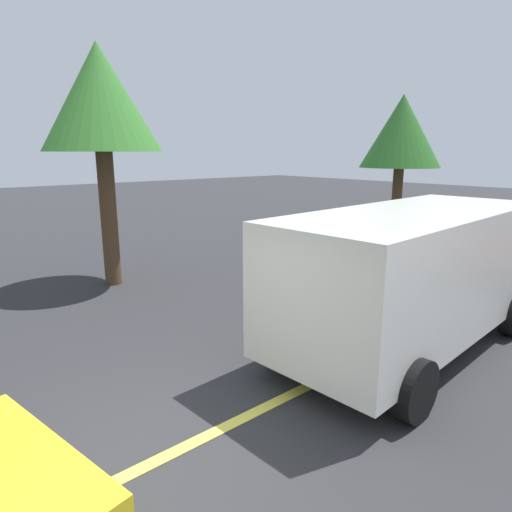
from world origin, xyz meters
TOP-DOWN VIEW (x-y plane):
  - ground_plane at (0.00, 0.00)m, footprint 80.00×80.00m
  - lane_marking_centre at (3.00, 0.00)m, footprint 28.00×0.16m
  - white_van at (4.48, -0.20)m, footprint 5.30×2.50m
  - tree_centre_verge at (2.44, 6.25)m, footprint 2.57×2.57m
  - tree_right_verge at (14.21, 6.13)m, footprint 3.08×3.08m

SIDE VIEW (x-z plane):
  - ground_plane at x=0.00m, z-range 0.00..0.00m
  - lane_marking_centre at x=3.00m, z-range 0.00..0.01m
  - white_van at x=4.48m, z-range 0.17..2.37m
  - tree_right_verge at x=14.21m, z-range 1.19..6.37m
  - tree_centre_verge at x=2.44m, z-range 1.45..6.79m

